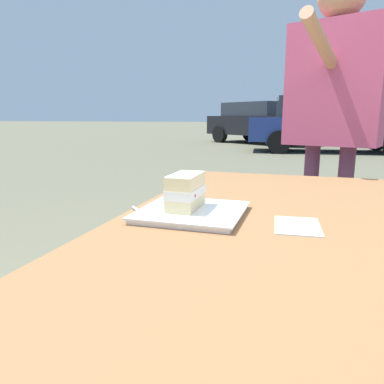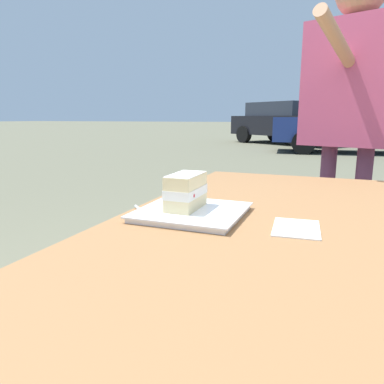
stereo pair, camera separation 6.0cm
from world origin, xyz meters
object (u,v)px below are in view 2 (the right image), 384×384
Objects in this scene: diner_person at (352,90)px; parked_car_far at (285,122)px; paper_napkin at (296,228)px; dessert_fork at (146,215)px; parked_car_near at (357,124)px; patio_table at (308,261)px; cake_slice at (186,191)px; dessert_plate at (192,212)px.

parked_car_far is at bearing -171.50° from diner_person.
dessert_fork is at bearing -84.60° from paper_napkin.
parked_car_near is (-9.02, 0.51, -0.29)m from diner_person.
dessert_fork is (0.11, -0.38, 0.10)m from patio_table.
paper_napkin is 13.24m from parked_car_far.
cake_slice is (0.06, -0.29, 0.16)m from patio_table.
dessert_fork is 10.25m from parked_car_near.
dessert_plate is 10.19m from parked_car_near.
cake_slice is 1.23m from diner_person.
paper_napkin is at bearing -6.42° from diner_person.
patio_table is 10.11m from parked_car_near.
dessert_fork is 0.08× the size of diner_person.
parked_car_far is at bearing -174.31° from dessert_fork.
parked_car_near is 3.75m from parked_car_far.
cake_slice is at bearing -79.03° from patio_table.
cake_slice is 0.28m from paper_napkin.
parked_car_far is (-13.06, -1.69, 0.18)m from patio_table.
dessert_plate is at bearing -77.69° from patio_table.
cake_slice is at bearing 123.61° from dessert_fork.
diner_person is 12.13m from parked_car_far.
dessert_plate is at bearing 79.90° from cake_slice.
cake_slice is at bearing -5.09° from parked_car_near.
parked_car_far reaches higher than patio_table.
cake_slice is 0.03× the size of parked_car_far.
dessert_fork is at bearing -5.52° from parked_car_near.
parked_car_near is (-10.20, 0.99, 0.07)m from dessert_fork.
paper_napkin is (-0.03, 0.35, -0.00)m from dessert_fork.
parked_car_near is at bearing 175.02° from dessert_plate.
diner_person is at bearing 173.58° from paper_napkin.
paper_napkin is 0.03× the size of parked_car_far.
patio_table is 0.34m from cake_slice.
dessert_fork is at bearing -22.18° from diner_person.
paper_napkin is at bearing -3.57° from parked_car_near.
dessert_fork is at bearing -56.39° from cake_slice.
paper_napkin is at bearing -17.76° from patio_table.
parked_car_near reaches higher than paper_napkin.
cake_slice is at bearing -19.48° from diner_person.
paper_napkin is 0.09× the size of diner_person.
cake_slice reaches higher than paper_napkin.
cake_slice is 10.19m from parked_car_near.
diner_person is (-1.18, 0.48, 0.36)m from dessert_fork.
dessert_plate reaches higher than paper_napkin.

